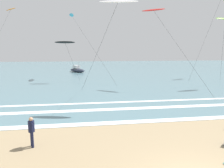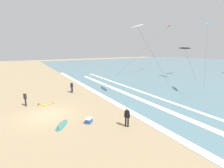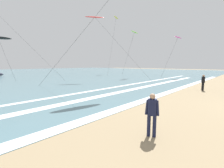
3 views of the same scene
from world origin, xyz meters
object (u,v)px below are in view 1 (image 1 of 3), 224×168
Objects in this scene: kite_cyan_far_right at (72,16)px; kite_orange_distant_low at (11,10)px; kite_white_distant_high at (118,2)px; offshore_boat at (77,70)px; kite_red_far_left at (153,10)px; surfer_background_far at (31,129)px; kite_black_high_right at (65,42)px.

kite_cyan_far_right is 10.15m from kite_orange_distant_low.
kite_orange_distant_low is (-14.48, 21.76, 2.96)m from kite_white_distant_high.
kite_white_distant_high is 34.17m from offshore_boat.
kite_cyan_far_right is 2.20× the size of offshore_boat.
kite_red_far_left is 11.89m from kite_white_distant_high.
kite_orange_distant_low reaches higher than offshore_boat.
kite_orange_distant_low reaches higher than surfer_background_far.
kite_black_high_right is at bearing -100.63° from kite_cyan_far_right.
surfer_background_far is 11.95m from kite_white_distant_high.
kite_black_high_right is 17.38m from offshore_boat.
kite_red_far_left is 0.97× the size of kite_white_distant_high.
surfer_background_far is at bearing -73.02° from kite_orange_distant_low.
kite_red_far_left reaches higher than offshore_boat.
kite_white_distant_high reaches higher than kite_black_high_right.
offshore_boat is at bearing 87.16° from surfer_background_far.
kite_orange_distant_low is at bearing -133.83° from offshore_boat.
kite_black_high_right is 11.85m from kite_orange_distant_low.
kite_white_distant_high is (4.36, -21.98, -2.29)m from kite_cyan_far_right.
surfer_background_far is 39.90m from offshore_boat.
offshore_boat is (1.62, 16.34, -5.69)m from kite_black_high_right.
surfer_background_far is at bearing -90.87° from kite_black_high_right.
offshore_boat is (1.98, 39.85, -0.40)m from surfer_background_far.
kite_red_far_left is 0.59× the size of kite_orange_distant_low.
kite_cyan_far_right is at bearing -93.19° from offshore_boat.
kite_red_far_left reaches higher than kite_black_high_right.
kite_cyan_far_right is at bearing 131.83° from kite_red_far_left.
kite_orange_distant_low is at bearing 123.65° from kite_white_distant_high.
kite_red_far_left is at bearing -66.12° from offshore_boat.
kite_black_high_right reaches higher than surfer_background_far.
kite_cyan_far_right reaches higher than surfer_background_far.
kite_black_high_right is 0.57× the size of kite_cyan_far_right.
kite_cyan_far_right is 0.65× the size of kite_orange_distant_low.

